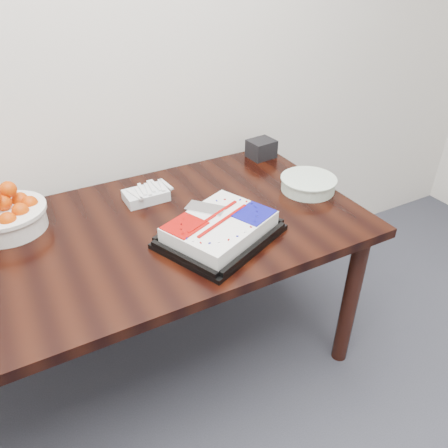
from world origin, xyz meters
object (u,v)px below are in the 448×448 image
table (133,253)px  tangerine_bowl (6,211)px  plate_stack (308,184)px  cake_tray (220,229)px  napkin_box (261,149)px

table → tangerine_bowl: tangerine_bowl is taller
table → tangerine_bowl: 0.49m
table → plate_stack: size_ratio=7.45×
cake_tray → napkin_box: 0.75m
table → napkin_box: 0.88m
plate_stack → table: bearing=177.0°
plate_stack → cake_tray: bearing=-164.3°
table → plate_stack: plate_stack is taller
tangerine_bowl → plate_stack: size_ratio=1.19×
cake_tray → napkin_box: (0.52, 0.53, 0.01)m
plate_stack → napkin_box: (0.01, 0.39, 0.02)m
table → cake_tray: size_ratio=3.55×
cake_tray → table: bearing=146.7°
tangerine_bowl → napkin_box: size_ratio=2.29×
cake_tray → tangerine_bowl: 0.79m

